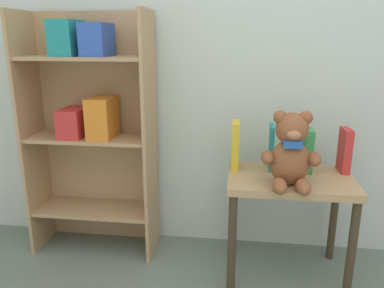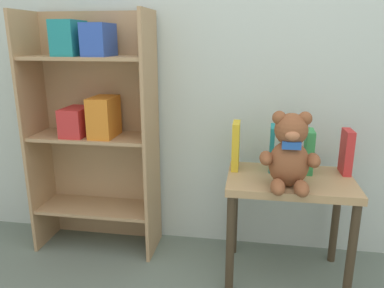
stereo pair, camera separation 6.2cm
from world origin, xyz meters
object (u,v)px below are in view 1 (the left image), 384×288
(book_standing_yellow, at_px, (236,145))
(book_standing_green, at_px, (308,150))
(teddy_bear, at_px, (291,153))
(display_table, at_px, (289,194))
(book_standing_teal, at_px, (271,147))
(book_standing_red, at_px, (345,150))
(bookshelf_side, at_px, (92,120))

(book_standing_yellow, height_order, book_standing_green, book_standing_yellow)
(teddy_bear, distance_m, book_standing_yellow, 0.33)
(display_table, relative_size, book_standing_teal, 2.64)
(book_standing_teal, relative_size, book_standing_red, 1.03)
(book_standing_yellow, relative_size, book_standing_teal, 1.07)
(book_standing_teal, height_order, book_standing_red, book_standing_teal)
(bookshelf_side, distance_m, book_standing_green, 1.15)
(book_standing_yellow, height_order, book_standing_red, book_standing_yellow)
(book_standing_yellow, relative_size, book_standing_green, 1.13)
(bookshelf_side, bearing_deg, display_table, -8.96)
(book_standing_green, bearing_deg, book_standing_yellow, -178.31)
(book_standing_yellow, height_order, book_standing_teal, book_standing_yellow)
(book_standing_yellow, relative_size, book_standing_red, 1.11)
(book_standing_yellow, distance_m, book_standing_teal, 0.18)
(teddy_bear, height_order, book_standing_teal, teddy_bear)
(display_table, xyz_separation_m, book_standing_green, (0.09, 0.10, 0.20))
(book_standing_green, bearing_deg, book_standing_red, 4.78)
(teddy_bear, xyz_separation_m, book_standing_yellow, (-0.25, 0.21, -0.03))
(display_table, distance_m, book_standing_green, 0.24)
(book_standing_yellow, bearing_deg, display_table, -18.99)
(teddy_bear, bearing_deg, book_standing_teal, 106.25)
(book_standing_teal, distance_m, book_standing_green, 0.18)
(teddy_bear, bearing_deg, bookshelf_side, 164.57)
(book_standing_teal, relative_size, book_standing_green, 1.06)
(book_standing_yellow, distance_m, book_standing_red, 0.54)
(display_table, distance_m, book_standing_yellow, 0.35)
(book_standing_green, distance_m, book_standing_red, 0.18)
(display_table, relative_size, book_standing_green, 2.79)
(display_table, height_order, teddy_bear, teddy_bear)
(display_table, bearing_deg, book_standing_red, 22.08)
(book_standing_yellow, bearing_deg, book_standing_red, 1.82)
(bookshelf_side, bearing_deg, teddy_bear, -15.43)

